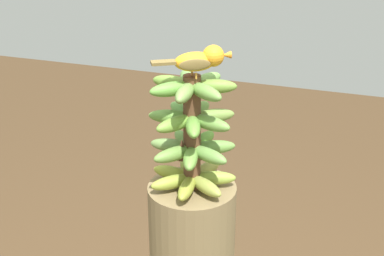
# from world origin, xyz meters

# --- Properties ---
(banana_bunch) EXTENTS (0.25, 0.25, 0.33)m
(banana_bunch) POSITION_xyz_m (0.00, 0.00, 1.23)
(banana_bunch) COLOR brown
(banana_bunch) RESTS_ON banana_tree
(perched_bird) EXTENTS (0.13, 0.19, 0.08)m
(perched_bird) POSITION_xyz_m (-0.00, -0.02, 1.45)
(perched_bird) COLOR #C68933
(perched_bird) RESTS_ON banana_bunch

